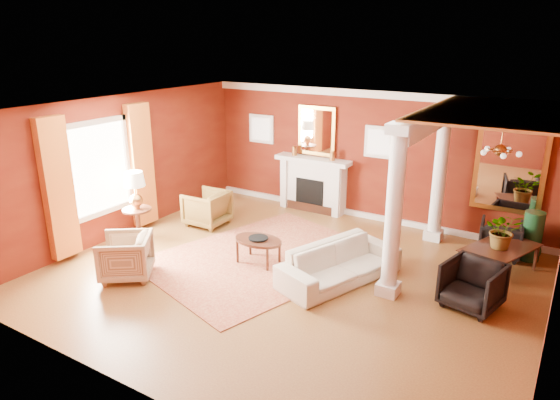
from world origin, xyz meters
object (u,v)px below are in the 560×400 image
Objects in this scene: sofa at (340,257)px; dining_table at (501,253)px; armchair_stripe at (125,255)px; coffee_table at (258,241)px; armchair_leopard at (207,206)px; side_table at (136,195)px.

sofa is 1.53× the size of dining_table.
coffee_table is (1.64, 1.67, 0.00)m from armchair_stripe.
armchair_stripe is (-3.21, -1.82, -0.01)m from sofa.
coffee_table is (-1.57, -0.14, -0.00)m from sofa.
dining_table is (5.94, 0.80, -0.02)m from armchair_leopard.
armchair_stripe reaches higher than coffee_table.
armchair_leopard reaches higher than dining_table.
side_table is at bearing -172.27° from coffee_table.
armchair_leopard and armchair_stripe have the same top height.
sofa is at bearing 147.72° from dining_table.
armchair_leopard is at bearing 96.97° from sofa.
sofa is at bearing 74.60° from armchair_leopard.
coffee_table is at bearing 99.49° from armchair_stripe.
side_table is (-4.29, -0.51, 0.53)m from sofa.
armchair_leopard is at bearing 119.10° from dining_table.
armchair_leopard is (-3.64, 0.89, -0.01)m from sofa.
side_table is at bearing 117.53° from sofa.
armchair_stripe is 6.53m from dining_table.
armchair_stripe reaches higher than dining_table.
side_table is at bearing -176.60° from armchair_stripe.
armchair_stripe is 0.59× the size of dining_table.
dining_table is (3.87, 1.83, -0.02)m from coffee_table.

